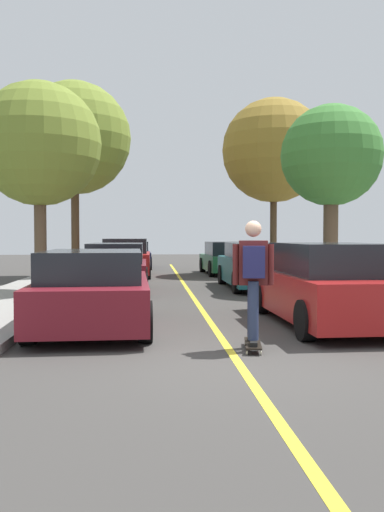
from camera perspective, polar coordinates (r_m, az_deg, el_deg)
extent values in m
plane|color=#3D3A38|center=(7.32, 4.58, -10.68)|extent=(80.00, 80.00, 0.00)
cube|color=gold|center=(11.22, 1.39, -6.15)|extent=(0.12, 39.20, 0.01)
cube|color=maroon|center=(9.71, -10.18, -4.40)|extent=(1.96, 4.19, 0.68)
cube|color=black|center=(9.58, -10.24, -0.94)|extent=(1.70, 2.70, 0.50)
cylinder|color=black|center=(8.36, -4.92, -6.83)|extent=(0.24, 0.65, 0.64)
cylinder|color=black|center=(8.50, -16.69, -6.76)|extent=(0.24, 0.65, 0.64)
cylinder|color=black|center=(11.07, -5.19, -4.62)|extent=(0.24, 0.65, 0.64)
cylinder|color=black|center=(11.18, -14.08, -4.61)|extent=(0.24, 0.65, 0.64)
cube|color=maroon|center=(15.85, -7.90, -1.86)|extent=(1.75, 4.16, 0.68)
cube|color=black|center=(15.82, -7.91, 0.35)|extent=(1.53, 2.71, 0.54)
cylinder|color=black|center=(14.48, -5.04, -3.02)|extent=(0.23, 0.64, 0.64)
cylinder|color=black|center=(14.57, -11.30, -3.02)|extent=(0.23, 0.64, 0.64)
cylinder|color=black|center=(17.21, -5.02, -2.20)|extent=(0.23, 0.64, 0.64)
cylinder|color=black|center=(17.29, -10.29, -2.21)|extent=(0.23, 0.64, 0.64)
cube|color=maroon|center=(21.83, -6.92, -0.68)|extent=(1.89, 4.41, 0.75)
cube|color=black|center=(22.05, -6.90, 1.07)|extent=(1.66, 2.51, 0.57)
cylinder|color=black|center=(20.31, -4.62, -1.54)|extent=(0.22, 0.64, 0.64)
cylinder|color=black|center=(20.40, -9.60, -1.54)|extent=(0.22, 0.64, 0.64)
cylinder|color=black|center=(23.32, -4.58, -1.06)|extent=(0.22, 0.64, 0.64)
cylinder|color=black|center=(23.40, -8.92, -1.07)|extent=(0.22, 0.64, 0.64)
cube|color=navy|center=(27.40, -6.40, -0.20)|extent=(2.03, 4.70, 0.65)
cube|color=black|center=(27.61, -6.40, 1.00)|extent=(1.75, 3.20, 0.49)
cylinder|color=black|center=(25.81, -4.46, -0.75)|extent=(0.24, 0.65, 0.64)
cylinder|color=black|center=(25.81, -8.34, -0.77)|extent=(0.24, 0.65, 0.64)
cylinder|color=black|center=(29.04, -4.66, -0.43)|extent=(0.24, 0.65, 0.64)
cylinder|color=black|center=(29.05, -8.12, -0.44)|extent=(0.24, 0.65, 0.64)
cube|color=maroon|center=(10.29, 13.89, -3.87)|extent=(1.96, 4.46, 0.75)
cube|color=black|center=(10.05, 14.31, -0.28)|extent=(1.70, 2.60, 0.55)
cylinder|color=black|center=(11.51, 7.26, -4.37)|extent=(0.24, 0.65, 0.64)
cylinder|color=black|center=(12.02, 15.37, -4.15)|extent=(0.24, 0.65, 0.64)
cylinder|color=black|center=(8.62, 11.80, -6.59)|extent=(0.24, 0.65, 0.64)
cube|color=#196066|center=(16.90, 6.62, -1.48)|extent=(1.79, 4.42, 0.76)
cube|color=black|center=(16.68, 6.76, 0.57)|extent=(1.57, 2.89, 0.47)
cylinder|color=black|center=(18.26, 3.16, -1.95)|extent=(0.22, 0.64, 0.64)
cylinder|color=black|center=(18.55, 8.19, -1.90)|extent=(0.22, 0.64, 0.64)
cylinder|color=black|center=(15.29, 4.70, -2.75)|extent=(0.22, 0.64, 0.64)
cylinder|color=black|center=(15.64, 10.66, -2.67)|extent=(0.22, 0.64, 0.64)
cube|color=#1E5B33|center=(23.04, 3.67, -0.68)|extent=(1.98, 4.21, 0.62)
cube|color=black|center=(22.89, 3.74, 0.78)|extent=(1.70, 2.44, 0.56)
cylinder|color=black|center=(24.28, 1.12, -0.93)|extent=(0.24, 0.65, 0.64)
cylinder|color=black|center=(24.56, 5.09, -0.90)|extent=(0.24, 0.65, 0.64)
cylinder|color=black|center=(21.56, 2.05, -1.32)|extent=(0.24, 0.65, 0.64)
cylinder|color=black|center=(21.87, 6.51, -1.28)|extent=(0.24, 0.65, 0.64)
cylinder|color=brown|center=(14.84, -15.53, 1.93)|extent=(0.32, 0.32, 2.89)
sphere|color=olive|center=(15.03, -15.62, 11.18)|extent=(3.22, 3.22, 3.22)
cylinder|color=#4C3823|center=(21.42, -12.08, 3.57)|extent=(0.31, 0.31, 4.06)
sphere|color=olive|center=(21.73, -12.15, 11.93)|extent=(4.27, 4.27, 4.27)
cylinder|color=brown|center=(16.00, 14.26, 2.07)|extent=(0.41, 0.41, 2.96)
sphere|color=#3D7F33|center=(16.16, 14.33, 10.14)|extent=(2.85, 2.85, 2.85)
cylinder|color=#4C3823|center=(23.00, 8.49, 3.15)|extent=(0.28, 0.28, 3.79)
sphere|color=olive|center=(23.27, 8.53, 10.82)|extent=(4.29, 4.29, 4.29)
cylinder|color=#B2140F|center=(13.96, 15.41, -2.89)|extent=(0.20, 0.20, 0.55)
sphere|color=#B2140F|center=(13.94, 15.42, -1.52)|extent=(0.18, 0.18, 0.18)
cube|color=black|center=(7.91, 6.36, -9.03)|extent=(0.34, 0.86, 0.02)
cylinder|color=beige|center=(8.25, 5.60, -9.01)|extent=(0.03, 0.06, 0.06)
cylinder|color=beige|center=(8.26, 6.93, -9.01)|extent=(0.03, 0.06, 0.06)
cylinder|color=beige|center=(7.58, 5.73, -10.00)|extent=(0.03, 0.06, 0.06)
cylinder|color=beige|center=(7.59, 7.19, -10.00)|extent=(0.03, 0.06, 0.06)
cube|color=#99999E|center=(8.25, 6.27, -8.74)|extent=(0.10, 0.05, 0.02)
cube|color=#99999E|center=(7.58, 6.46, -9.71)|extent=(0.10, 0.05, 0.02)
cube|color=black|center=(8.12, 6.30, -8.44)|extent=(0.14, 0.27, 0.06)
cube|color=black|center=(7.68, 6.43, -9.04)|extent=(0.14, 0.27, 0.06)
cylinder|color=#283351|center=(7.95, 6.34, -5.44)|extent=(0.17, 0.17, 0.82)
cylinder|color=#283351|center=(7.71, 6.41, -5.68)|extent=(0.17, 0.17, 0.82)
cube|color=#511919|center=(7.77, 6.40, -0.70)|extent=(0.43, 0.28, 0.63)
sphere|color=tan|center=(7.76, 6.41, 2.83)|extent=(0.23, 0.23, 0.23)
cylinder|color=#511919|center=(7.76, 4.59, -0.89)|extent=(0.10, 0.10, 0.58)
cylinder|color=#511919|center=(7.78, 8.20, -0.90)|extent=(0.10, 0.10, 0.58)
cube|color=#1E1E4C|center=(7.57, 6.46, -0.62)|extent=(0.32, 0.22, 0.44)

